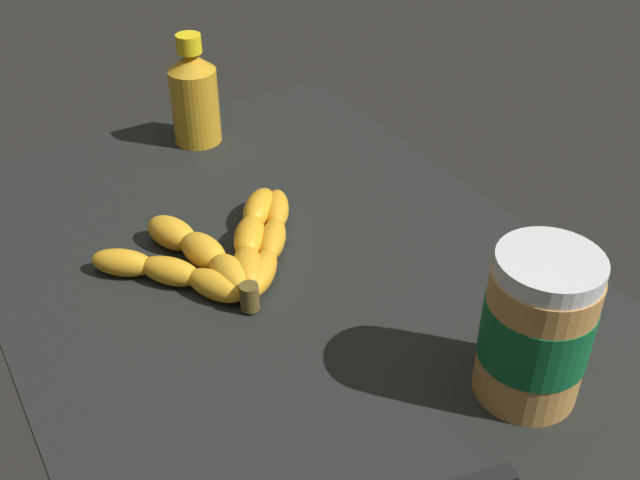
# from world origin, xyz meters

# --- Properties ---
(ground_plane) EXTENTS (0.89, 0.59, 0.05)m
(ground_plane) POSITION_xyz_m (0.00, 0.00, -0.02)
(ground_plane) COLOR black
(banana_bunch) EXTENTS (0.20, 0.26, 0.04)m
(banana_bunch) POSITION_xyz_m (0.07, 0.05, 0.02)
(banana_bunch) COLOR orange
(banana_bunch) RESTS_ON ground_plane
(peanut_butter_jar) EXTENTS (0.10, 0.10, 0.15)m
(peanut_butter_jar) POSITION_xyz_m (-0.25, -0.11, 0.07)
(peanut_butter_jar) COLOR #BF8442
(peanut_butter_jar) RESTS_ON ground_plane
(honey_bottle) EXTENTS (0.07, 0.07, 0.16)m
(honey_bottle) POSITION_xyz_m (0.35, -0.04, 0.07)
(honey_bottle) COLOR gold
(honey_bottle) RESTS_ON ground_plane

